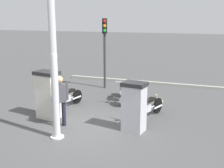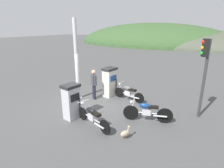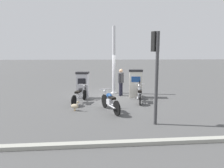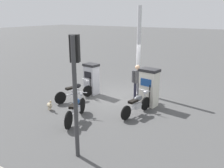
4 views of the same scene
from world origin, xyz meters
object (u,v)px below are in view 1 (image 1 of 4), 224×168
motorcycle_near_pump (147,106)px  fuel_pump_near (134,106)px  fuel_pump_far (48,95)px  roadside_traffic_light (105,41)px  motorcycle_far_pump (66,97)px  motorcycle_extra (123,90)px  wandering_duck (159,101)px  attendant_person (60,98)px  canopy_support_pole (54,68)px

motorcycle_near_pump → fuel_pump_near: bearing=175.6°
motorcycle_near_pump → fuel_pump_far: bearing=110.0°
fuel_pump_far → motorcycle_near_pump: (1.18, -3.22, -0.40)m
fuel_pump_far → roadside_traffic_light: bearing=-1.5°
fuel_pump_near → motorcycle_far_pump: bearing=69.2°
motorcycle_near_pump → motorcycle_far_pump: motorcycle_far_pump is taller
motorcycle_far_pump → motorcycle_extra: size_ratio=0.95×
motorcycle_far_pump → roadside_traffic_light: size_ratio=0.55×
fuel_pump_near → fuel_pump_far: (-0.00, 3.14, 0.06)m
fuel_pump_far → wandering_duck: (2.74, -3.32, -0.62)m
motorcycle_extra → attendant_person: 3.58m
fuel_pump_near → wandering_duck: 2.80m
wandering_duck → attendant_person: bearing=142.5°
motorcycle_extra → canopy_support_pole: bearing=173.2°
motorcycle_far_pump → roadside_traffic_light: roadside_traffic_light is taller
motorcycle_near_pump → motorcycle_far_pump: size_ratio=1.06×
attendant_person → wandering_duck: size_ratio=3.47×
motorcycle_extra → wandering_duck: motorcycle_extra is taller
attendant_person → canopy_support_pole: bearing=-155.7°
roadside_traffic_light → fuel_pump_near: bearing=-147.4°
motorcycle_far_pump → wandering_duck: size_ratio=3.95×
fuel_pump_near → roadside_traffic_light: (4.71, 3.01, 1.57)m
canopy_support_pole → attendant_person: bearing=24.3°
motorcycle_near_pump → roadside_traffic_light: roadside_traffic_light is taller
attendant_person → fuel_pump_far: bearing=58.2°
fuel_pump_near → motorcycle_far_pump: fuel_pump_near is taller
roadside_traffic_light → canopy_support_pole: (-6.05, -1.07, -0.28)m
attendant_person → fuel_pump_near: bearing=-77.5°
fuel_pump_far → motorcycle_far_pump: (1.19, 0.01, -0.40)m
motorcycle_far_pump → attendant_person: size_ratio=1.14×
motorcycle_near_pump → motorcycle_far_pump: 3.23m
fuel_pump_far → canopy_support_pole: bearing=-138.2°
fuel_pump_near → motorcycle_far_pump: 3.38m
fuel_pump_far → canopy_support_pole: (-1.34, -1.20, 1.24)m
motorcycle_far_pump → roadside_traffic_light: bearing=-2.2°
fuel_pump_far → wandering_duck: 4.35m
fuel_pump_near → motorcycle_near_pump: fuel_pump_near is taller
fuel_pump_far → motorcycle_near_pump: size_ratio=0.83×
motorcycle_extra → roadside_traffic_light: 3.04m
wandering_duck → motorcycle_extra: bearing=83.3°
fuel_pump_near → motorcycle_far_pump: size_ratio=0.82×
motorcycle_near_pump → motorcycle_extra: (1.75, 1.52, 0.03)m
motorcycle_far_pump → fuel_pump_far: bearing=-179.5°
motorcycle_far_pump → fuel_pump_near: bearing=-110.8°
fuel_pump_near → motorcycle_near_pump: (1.18, -0.09, -0.34)m
fuel_pump_near → motorcycle_extra: fuel_pump_near is taller
fuel_pump_far → motorcycle_far_pump: 1.26m
motorcycle_near_pump → canopy_support_pole: size_ratio=0.47×
motorcycle_near_pump → attendant_person: 2.98m
motorcycle_far_pump → canopy_support_pole: canopy_support_pole is taller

